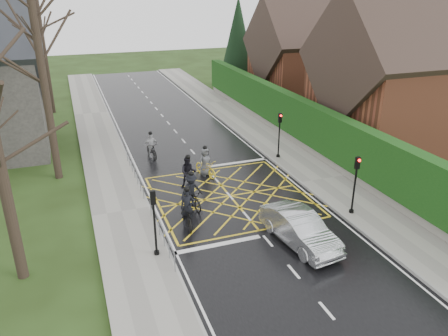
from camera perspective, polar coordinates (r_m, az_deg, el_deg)
ground at (r=24.60m, az=0.77°, el=-3.67°), size 120.00×120.00×0.00m
road at (r=24.60m, az=0.77°, el=-3.66°), size 9.00×80.00×0.01m
sidewalk_right at (r=27.08m, az=12.73°, el=-1.51°), size 3.00×80.00×0.15m
sidewalk_left at (r=23.36m, az=-13.21°, el=-5.65°), size 3.00×80.00×0.15m
stone_wall at (r=32.59m, az=9.84°, el=3.43°), size 0.50×38.00×0.70m
hedge at (r=32.06m, az=10.05°, el=6.38°), size 0.90×38.00×2.80m
house_near at (r=33.96m, az=22.59°, el=10.50°), size 11.80×9.80×11.30m
house_far at (r=45.20m, az=10.57°, el=14.00°), size 9.80×8.80×10.30m
conifer at (r=50.51m, az=1.83°, el=15.97°), size 4.60×4.60×10.00m
tree_near at (r=26.79m, az=-23.11°, el=14.51°), size 9.24×9.24×11.44m
tree_mid at (r=34.74m, az=-24.65°, el=16.99°), size 10.08×10.08×12.48m
tree_far at (r=42.78m, az=-22.79°, el=16.04°), size 8.40×8.40×10.40m
railing_south at (r=20.14m, az=-8.20°, el=-7.83°), size 0.05×5.04×1.03m
railing_north at (r=26.80m, az=-11.65°, el=-0.02°), size 0.05×6.04×1.03m
traffic_light_ne at (r=29.46m, az=7.21°, el=4.19°), size 0.24×0.31×3.21m
traffic_light_se at (r=22.85m, az=16.69°, el=-2.25°), size 0.24×0.31×3.21m
traffic_light_sw at (r=18.78m, az=-9.05°, el=-7.19°), size 0.24×0.31×3.21m
cyclist_rear at (r=21.51m, az=-4.73°, el=-5.85°), size 1.01×2.22×2.08m
cyclist_back at (r=25.35m, az=-4.63°, el=-0.97°), size 1.11×2.13×2.06m
cyclist_mid at (r=23.20m, az=-4.23°, el=-3.40°), size 1.31×2.19×2.04m
cyclist_front at (r=30.25m, az=-9.47°, el=2.60°), size 1.05×1.91×1.85m
cyclist_lead at (r=26.96m, az=-2.43°, el=0.35°), size 1.30×2.14×1.96m
car at (r=20.27m, az=9.88°, el=-7.82°), size 2.15×4.72×1.50m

